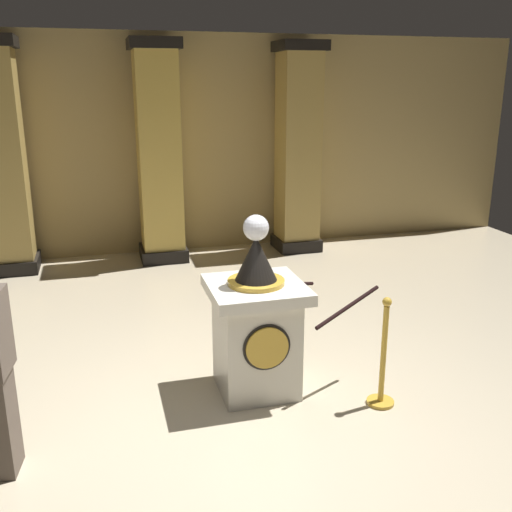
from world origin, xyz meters
The scene contains 9 objects.
ground_plane centered at (0.00, 0.00, 0.00)m, with size 12.80×12.80×0.00m, color beige.
back_wall centered at (0.00, 5.44, 1.74)m, with size 12.80×0.16×3.47m, color tan.
pedestal_clock centered at (0.32, 0.48, 0.63)m, with size 0.84×0.84×1.64m.
stanchion_near centered at (1.31, -0.06, 0.35)m, with size 0.24×0.24×1.00m.
stanchion_far centered at (0.59, 1.41, 0.35)m, with size 0.24×0.24×1.01m.
velvet_rope centered at (0.95, 0.68, 0.79)m, with size 1.12×1.13×0.22m.
column_left centered at (-2.24, 4.87, 1.65)m, with size 0.76×0.76×3.33m.
column_right centered at (2.24, 4.87, 1.65)m, with size 0.73×0.73×3.33m.
column_centre_rear centered at (0.00, 4.87, 1.65)m, with size 0.75×0.75×3.33m.
Camera 1 is at (-0.96, -4.16, 2.71)m, focal length 40.95 mm.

